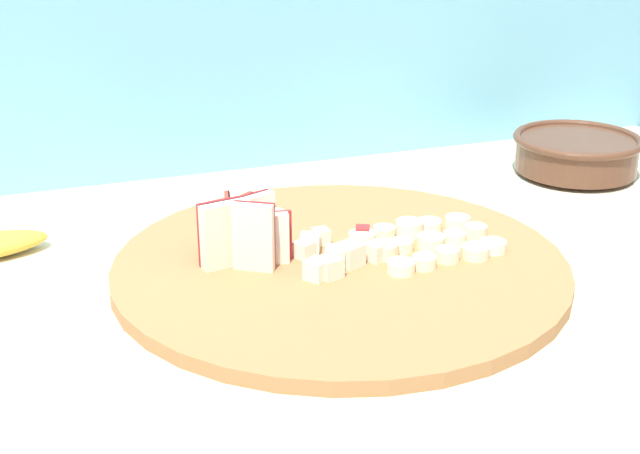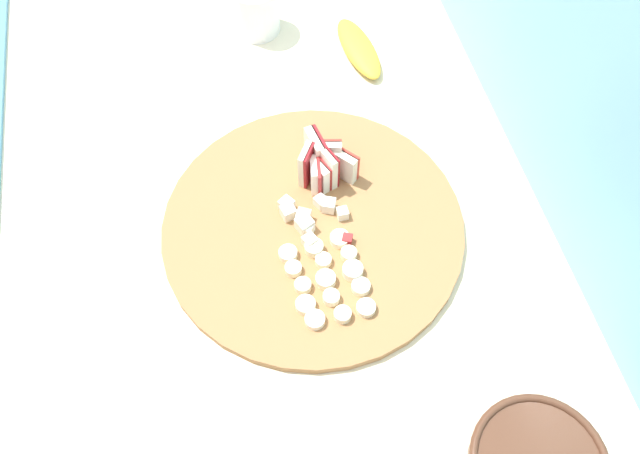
# 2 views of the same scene
# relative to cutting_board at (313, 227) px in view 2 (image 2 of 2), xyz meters

# --- Properties ---
(ground) EXTENTS (10.00, 10.00, 0.00)m
(ground) POSITION_rel_cutting_board_xyz_m (-0.06, -0.07, -0.92)
(ground) COLOR gray
(tiled_countertop) EXTENTS (1.35, 0.83, 0.93)m
(tiled_countertop) POSITION_rel_cutting_board_xyz_m (-0.06, -0.07, -0.46)
(tiled_countertop) COLOR beige
(tiled_countertop) RESTS_ON ground
(tile_backsplash) EXTENTS (2.40, 0.04, 1.40)m
(tile_backsplash) POSITION_rel_cutting_board_xyz_m (-0.06, 0.36, -0.22)
(tile_backsplash) COLOR #6BADC6
(tile_backsplash) RESTS_ON ground
(cutting_board) EXTENTS (0.44, 0.44, 0.01)m
(cutting_board) POSITION_rel_cutting_board_xyz_m (0.00, 0.00, 0.00)
(cutting_board) COLOR olive
(cutting_board) RESTS_ON tiled_countertop
(apple_wedge_fan) EXTENTS (0.09, 0.09, 0.07)m
(apple_wedge_fan) POSITION_rel_cutting_board_xyz_m (-0.08, 0.03, 0.04)
(apple_wedge_fan) COLOR maroon
(apple_wedge_fan) RESTS_ON cutting_board
(apple_dice_pile) EXTENTS (0.10, 0.10, 0.02)m
(apple_dice_pile) POSITION_rel_cutting_board_xyz_m (-0.01, -0.00, 0.02)
(apple_dice_pile) COLOR beige
(apple_dice_pile) RESTS_ON cutting_board
(banana_slice_rows) EXTENTS (0.14, 0.11, 0.01)m
(banana_slice_rows) POSITION_rel_cutting_board_xyz_m (0.09, 0.00, 0.01)
(banana_slice_rows) COLOR #F4EAC6
(banana_slice_rows) RESTS_ON cutting_board
(banana_peel) EXTENTS (0.16, 0.07, 0.02)m
(banana_peel) POSITION_rel_cutting_board_xyz_m (-0.34, 0.16, 0.00)
(banana_peel) COLOR gold
(banana_peel) RESTS_ON tiled_countertop
(small_jar) EXTENTS (0.08, 0.08, 0.09)m
(small_jar) POSITION_rel_cutting_board_xyz_m (-0.44, -0.01, 0.04)
(small_jar) COLOR white
(small_jar) RESTS_ON tiled_countertop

